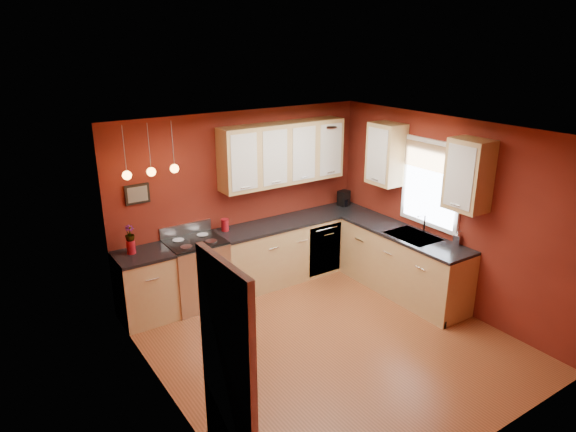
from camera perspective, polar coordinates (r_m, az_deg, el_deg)
floor at (r=6.55m, az=4.51°, el=-13.79°), size 4.20×4.20×0.00m
ceiling at (r=5.57m, az=5.21°, el=9.23°), size 4.00×4.20×0.02m
wall_back at (r=7.59m, az=-5.06°, el=1.84°), size 4.00×0.02×2.60m
wall_front at (r=4.67m, az=21.37°, el=-11.24°), size 4.00×0.02×2.60m
wall_left at (r=5.04m, az=-13.46°, el=-7.98°), size 0.02×4.20×2.60m
wall_right at (r=7.29m, az=17.26°, el=0.27°), size 0.02×4.20×2.60m
base_cabinets_back_left at (r=7.05m, az=-15.54°, el=-7.69°), size 0.70×0.60×0.90m
base_cabinets_back_right at (r=8.00m, az=0.75°, el=-3.63°), size 2.54×0.60×0.90m
base_cabinets_right at (r=7.65m, az=12.60°, el=-5.24°), size 0.60×2.10×0.90m
counter_back_left at (r=6.86m, az=-15.89°, el=-4.19°), size 0.70×0.62×0.04m
counter_back_right at (r=7.83m, az=0.77°, el=-0.46°), size 2.54×0.62×0.04m
counter_right at (r=7.47m, az=12.86°, el=-1.96°), size 0.62×2.10×0.04m
gas_range at (r=7.26m, az=-10.10°, el=-6.17°), size 0.76×0.64×1.11m
dishwasher_front at (r=7.99m, az=4.13°, el=-3.72°), size 0.60×0.02×0.80m
sink at (r=7.38m, az=13.70°, el=-2.34°), size 0.50×0.70×0.33m
window at (r=7.34m, az=15.63°, el=3.74°), size 0.06×1.02×1.22m
door_left_wall at (r=4.25m, az=-6.65°, el=-17.57°), size 0.12×0.82×2.05m
upper_cabinets_back at (r=7.57m, az=-0.55°, el=6.97°), size 2.00×0.35×0.90m
upper_cabinets_right at (r=7.18m, az=14.88°, el=5.64°), size 0.35×1.95×0.90m
wall_picture at (r=6.90m, az=-16.40°, el=2.36°), size 0.32×0.03×0.26m
pendant_lights at (r=6.53m, az=-14.96°, el=4.83°), size 0.71×0.11×0.66m
red_canister at (r=7.37m, az=-7.02°, el=-0.98°), size 0.12×0.12×0.18m
red_vase at (r=6.86m, az=-17.04°, el=-3.30°), size 0.11×0.11×0.18m
flowers at (r=6.80m, az=-17.19°, el=-1.90°), size 0.15×0.15×0.22m
coffee_maker at (r=8.46m, az=6.24°, el=1.92°), size 0.19×0.19×0.25m
soap_pump at (r=7.19m, az=18.32°, el=-2.28°), size 0.12×0.12×0.21m
dish_towel at (r=6.97m, az=-9.10°, el=-6.90°), size 0.20×0.01×0.28m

